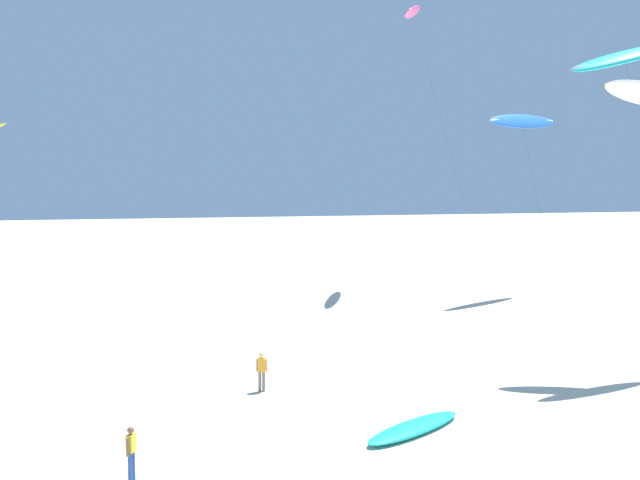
# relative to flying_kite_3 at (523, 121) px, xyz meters

# --- Properties ---
(flying_kite_3) EXTENTS (7.79, 6.70, 13.88)m
(flying_kite_3) POSITION_rel_flying_kite_3_xyz_m (0.00, 0.00, 0.00)
(flying_kite_3) COLOR blue
(flying_kite_3) RESTS_ON ground
(flying_kite_4) EXTENTS (5.10, 9.82, 15.61)m
(flying_kite_4) POSITION_rel_flying_kite_3_xyz_m (-5.54, -19.28, 1.50)
(flying_kite_4) COLOR #19B2B7
(flying_kite_4) RESTS_ON ground
(flying_kite_5) EXTENTS (5.49, 11.96, 23.21)m
(flying_kite_5) POSITION_rel_flying_kite_3_xyz_m (-6.51, 6.12, 8.86)
(flying_kite_5) COLOR #EA5193
(flying_kite_5) RESTS_ON ground
(grounded_kite_1) EXTENTS (4.70, 3.45, 0.32)m
(grounded_kite_1) POSITION_rel_flying_kite_3_xyz_m (-18.15, -25.83, -12.87)
(grounded_kite_1) COLOR #19B2B7
(grounded_kite_1) RESTS_ON ground
(person_near_right) EXTENTS (0.31, 0.46, 1.67)m
(person_near_right) POSITION_rel_flying_kite_3_xyz_m (-27.82, -27.81, -12.12)
(person_near_right) COLOR #284CA3
(person_near_right) RESTS_ON ground
(person_mid_field) EXTENTS (0.49, 0.28, 1.68)m
(person_mid_field) POSITION_rel_flying_kite_3_xyz_m (-22.68, -19.78, -12.11)
(person_mid_field) COLOR slate
(person_mid_field) RESTS_ON ground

